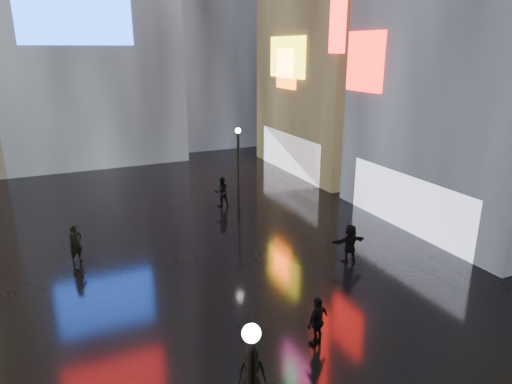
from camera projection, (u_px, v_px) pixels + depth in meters
ground at (190, 243)px, 22.75m from camera, size 140.00×140.00×0.00m
lamp_far at (238, 168)px, 25.23m from camera, size 0.30×0.30×5.20m
pedestrian_3 at (318, 321)px, 14.78m from camera, size 1.10×0.79×1.73m
pedestrian_4 at (251, 371)px, 12.57m from camera, size 0.88×0.67×1.60m
pedestrian_5 at (350, 243)px, 20.58m from camera, size 1.70×0.67×1.79m
pedestrian_6 at (76, 244)px, 20.50m from camera, size 0.79×0.71×1.81m
pedestrian_7 at (222, 192)px, 27.87m from camera, size 0.90×0.70×1.84m
umbrella_2 at (251, 332)px, 12.19m from camera, size 1.37×1.36×0.90m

